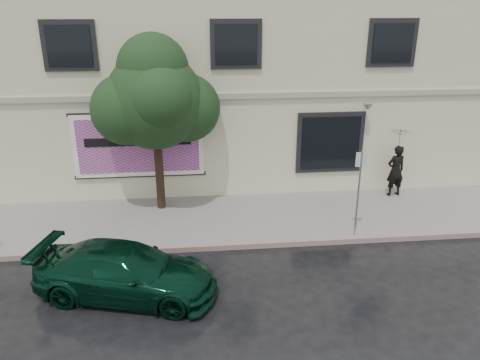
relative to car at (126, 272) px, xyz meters
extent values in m
plane|color=black|center=(3.07, 0.42, -0.61)|extent=(90.00, 90.00, 0.00)
cube|color=gray|center=(3.07, 3.67, -0.54)|extent=(20.00, 3.50, 0.15)
cube|color=gray|center=(3.07, 1.92, -0.54)|extent=(20.00, 0.18, 0.16)
cube|color=beige|center=(3.07, 9.42, 2.89)|extent=(20.00, 8.00, 7.00)
cube|color=#9E9984|center=(3.07, 5.38, 2.99)|extent=(20.00, 0.12, 0.18)
cube|color=black|center=(6.27, 5.38, 1.34)|extent=(2.30, 0.10, 2.10)
cube|color=black|center=(6.27, 5.32, 1.34)|extent=(2.00, 0.05, 1.80)
cube|color=black|center=(-1.93, 5.32, 4.59)|extent=(1.30, 0.05, 1.20)
cube|color=black|center=(3.07, 5.32, 4.59)|extent=(1.30, 0.05, 1.20)
cube|color=black|center=(8.07, 5.32, 4.59)|extent=(1.30, 0.05, 1.20)
cube|color=white|center=(-0.13, 5.35, 1.44)|extent=(4.20, 0.06, 2.10)
cube|color=#FB5B37|center=(-0.13, 5.31, 1.44)|extent=(3.90, 0.04, 1.80)
cube|color=black|center=(-0.13, 5.38, 0.39)|extent=(4.30, 0.10, 0.10)
cube|color=black|center=(-0.13, 5.38, 2.49)|extent=(4.30, 0.10, 0.10)
cube|color=black|center=(-0.13, 5.28, 1.59)|extent=(3.40, 0.02, 0.28)
imported|color=black|center=(0.00, 0.00, 0.00)|extent=(4.52, 2.85, 1.22)
imported|color=black|center=(8.47, 4.84, 0.43)|extent=(0.72, 0.54, 1.79)
imported|color=black|center=(8.47, 4.84, 1.66)|extent=(1.19, 1.19, 0.67)
cylinder|color=#332316|center=(0.54, 4.62, 0.77)|extent=(0.27, 0.27, 2.47)
sphere|color=black|center=(0.54, 4.62, 3.04)|extent=(2.94, 2.94, 2.94)
cylinder|color=#94989C|center=(6.17, 2.12, 0.80)|extent=(0.05, 0.05, 2.51)
cube|color=silver|center=(6.17, 2.12, 1.81)|extent=(0.31, 0.05, 0.41)
camera|label=1|loc=(1.67, -9.51, 5.83)|focal=35.00mm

